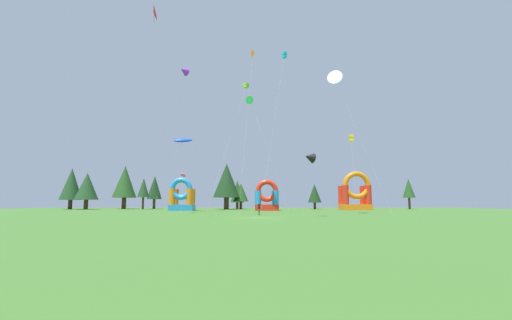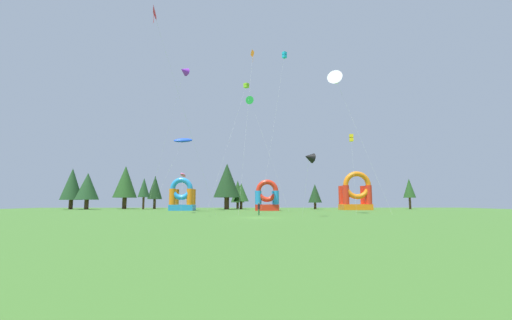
{
  "view_description": "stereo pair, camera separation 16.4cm",
  "coord_description": "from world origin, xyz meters",
  "px_view_note": "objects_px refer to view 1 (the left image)",
  "views": [
    {
      "loc": [
        -1.38,
        -39.68,
        1.89
      ],
      "look_at": [
        0.0,
        14.61,
        8.29
      ],
      "focal_mm": 24.41,
      "sensor_mm": 36.0,
      "label": 1
    },
    {
      "loc": [
        -1.22,
        -39.69,
        1.89
      ],
      "look_at": [
        0.0,
        14.61,
        8.29
      ],
      "focal_mm": 24.41,
      "sensor_mm": 36.0,
      "label": 2
    }
  ],
  "objects_px": {
    "kite_black_delta": "(309,157)",
    "kite_white_delta": "(336,81)",
    "kite_pink_parafoil": "(183,175)",
    "kite_orange_diamond": "(253,56)",
    "kite_blue_parafoil": "(183,140)",
    "inflatable_blue_arch": "(355,196)",
    "kite_red_diamond": "(154,15)",
    "kite_green_delta": "(251,101)",
    "person_left_edge": "(259,208)",
    "inflatable_red_slide": "(182,198)",
    "kite_purple_delta": "(184,71)",
    "kite_yellow_box": "(351,138)",
    "inflatable_yellow_castle": "(267,200)",
    "kite_cyan_box": "(284,56)",
    "kite_lime_box": "(246,86)"
  },
  "relations": [
    {
      "from": "inflatable_blue_arch",
      "to": "kite_red_diamond",
      "type": "bearing_deg",
      "value": -133.1
    },
    {
      "from": "kite_black_delta",
      "to": "inflatable_blue_arch",
      "type": "relative_size",
      "value": 0.97
    },
    {
      "from": "kite_white_delta",
      "to": "inflatable_red_slide",
      "type": "xyz_separation_m",
      "value": [
        -26.43,
        19.37,
        -17.64
      ]
    },
    {
      "from": "kite_green_delta",
      "to": "inflatable_blue_arch",
      "type": "distance_m",
      "value": 30.53
    },
    {
      "from": "kite_yellow_box",
      "to": "kite_blue_parafoil",
      "type": "height_order",
      "value": "kite_blue_parafoil"
    },
    {
      "from": "kite_pink_parafoil",
      "to": "inflatable_blue_arch",
      "type": "xyz_separation_m",
      "value": [
        33.36,
        18.13,
        -3.0
      ]
    },
    {
      "from": "kite_lime_box",
      "to": "kite_white_delta",
      "type": "bearing_deg",
      "value": -54.17
    },
    {
      "from": "kite_cyan_box",
      "to": "person_left_edge",
      "type": "relative_size",
      "value": 17.13
    },
    {
      "from": "kite_orange_diamond",
      "to": "inflatable_yellow_castle",
      "type": "bearing_deg",
      "value": 77.21
    },
    {
      "from": "kite_purple_delta",
      "to": "kite_green_delta",
      "type": "bearing_deg",
      "value": 12.1
    },
    {
      "from": "kite_lime_box",
      "to": "kite_orange_diamond",
      "type": "relative_size",
      "value": 0.96
    },
    {
      "from": "kite_green_delta",
      "to": "person_left_edge",
      "type": "height_order",
      "value": "kite_green_delta"
    },
    {
      "from": "kite_blue_parafoil",
      "to": "kite_white_delta",
      "type": "xyz_separation_m",
      "value": [
        24.93,
        -10.95,
        7.39
      ]
    },
    {
      "from": "kite_pink_parafoil",
      "to": "kite_orange_diamond",
      "type": "relative_size",
      "value": 0.24
    },
    {
      "from": "kite_orange_diamond",
      "to": "inflatable_yellow_castle",
      "type": "relative_size",
      "value": 4.48
    },
    {
      "from": "kite_pink_parafoil",
      "to": "person_left_edge",
      "type": "distance_m",
      "value": 15.76
    },
    {
      "from": "kite_pink_parafoil",
      "to": "kite_green_delta",
      "type": "xyz_separation_m",
      "value": [
        10.86,
        6.91,
        14.3
      ]
    },
    {
      "from": "kite_yellow_box",
      "to": "kite_black_delta",
      "type": "distance_m",
      "value": 12.68
    },
    {
      "from": "kite_pink_parafoil",
      "to": "kite_white_delta",
      "type": "height_order",
      "value": "kite_white_delta"
    },
    {
      "from": "kite_cyan_box",
      "to": "kite_white_delta",
      "type": "distance_m",
      "value": 13.2
    },
    {
      "from": "kite_cyan_box",
      "to": "person_left_edge",
      "type": "xyz_separation_m",
      "value": [
        -4.94,
        -12.31,
        -26.54
      ]
    },
    {
      "from": "kite_green_delta",
      "to": "inflatable_yellow_castle",
      "type": "distance_m",
      "value": 19.49
    },
    {
      "from": "kite_red_diamond",
      "to": "inflatable_yellow_castle",
      "type": "xyz_separation_m",
      "value": [
        14.58,
        31.2,
        -20.88
      ]
    },
    {
      "from": "kite_pink_parafoil",
      "to": "kite_blue_parafoil",
      "type": "distance_m",
      "value": 8.88
    },
    {
      "from": "kite_pink_parafoil",
      "to": "kite_white_delta",
      "type": "relative_size",
      "value": 0.3
    },
    {
      "from": "inflatable_red_slide",
      "to": "inflatable_blue_arch",
      "type": "distance_m",
      "value": 36.3
    },
    {
      "from": "kite_yellow_box",
      "to": "kite_white_delta",
      "type": "xyz_separation_m",
      "value": [
        -2.05,
        -0.03,
        8.84
      ]
    },
    {
      "from": "kite_green_delta",
      "to": "kite_orange_diamond",
      "type": "relative_size",
      "value": 0.78
    },
    {
      "from": "kite_black_delta",
      "to": "kite_cyan_box",
      "type": "bearing_deg",
      "value": 93.33
    },
    {
      "from": "kite_white_delta",
      "to": "person_left_edge",
      "type": "xyz_separation_m",
      "value": [
        -11.86,
        -3.93,
        -19.05
      ]
    },
    {
      "from": "kite_lime_box",
      "to": "inflatable_yellow_castle",
      "type": "bearing_deg",
      "value": -9.37
    },
    {
      "from": "kite_lime_box",
      "to": "kite_black_delta",
      "type": "xyz_separation_m",
      "value": [
        7.82,
        -28.0,
        -18.4
      ]
    },
    {
      "from": "kite_lime_box",
      "to": "kite_red_diamond",
      "type": "xyz_separation_m",
      "value": [
        -10.43,
        -31.88,
        -2.51
      ]
    },
    {
      "from": "kite_white_delta",
      "to": "person_left_edge",
      "type": "bearing_deg",
      "value": -161.67
    },
    {
      "from": "person_left_edge",
      "to": "kite_black_delta",
      "type": "bearing_deg",
      "value": -100.53
    },
    {
      "from": "kite_red_diamond",
      "to": "inflatable_blue_arch",
      "type": "xyz_separation_m",
      "value": [
        33.82,
        36.14,
        -20.02
      ]
    },
    {
      "from": "inflatable_red_slide",
      "to": "kite_green_delta",
      "type": "bearing_deg",
      "value": -28.28
    },
    {
      "from": "kite_red_diamond",
      "to": "inflatable_blue_arch",
      "type": "distance_m",
      "value": 53.39
    },
    {
      "from": "inflatable_yellow_castle",
      "to": "kite_lime_box",
      "type": "bearing_deg",
      "value": 170.63
    },
    {
      "from": "kite_white_delta",
      "to": "inflatable_blue_arch",
      "type": "bearing_deg",
      "value": 67.49
    },
    {
      "from": "kite_green_delta",
      "to": "inflatable_blue_arch",
      "type": "relative_size",
      "value": 2.61
    },
    {
      "from": "kite_green_delta",
      "to": "kite_blue_parafoil",
      "type": "relative_size",
      "value": 1.58
    },
    {
      "from": "kite_white_delta",
      "to": "kite_lime_box",
      "type": "bearing_deg",
      "value": 125.83
    },
    {
      "from": "kite_purple_delta",
      "to": "kite_red_diamond",
      "type": "bearing_deg",
      "value": -88.31
    },
    {
      "from": "kite_black_delta",
      "to": "kite_white_delta",
      "type": "distance_m",
      "value": 16.78
    },
    {
      "from": "kite_lime_box",
      "to": "kite_blue_parafoil",
      "type": "bearing_deg",
      "value": -144.13
    },
    {
      "from": "kite_black_delta",
      "to": "inflatable_yellow_castle",
      "type": "height_order",
      "value": "kite_black_delta"
    },
    {
      "from": "kite_black_delta",
      "to": "kite_white_delta",
      "type": "bearing_deg",
      "value": 56.58
    },
    {
      "from": "kite_yellow_box",
      "to": "kite_purple_delta",
      "type": "relative_size",
      "value": 0.45
    },
    {
      "from": "kite_pink_parafoil",
      "to": "kite_black_delta",
      "type": "xyz_separation_m",
      "value": [
        17.79,
        -14.13,
        1.13
      ]
    }
  ]
}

